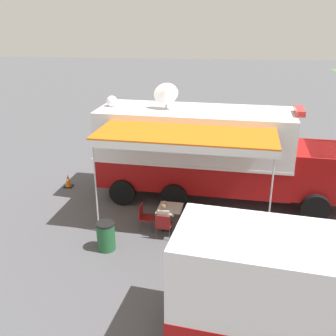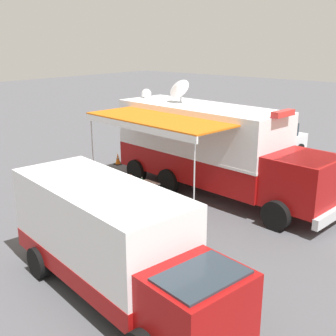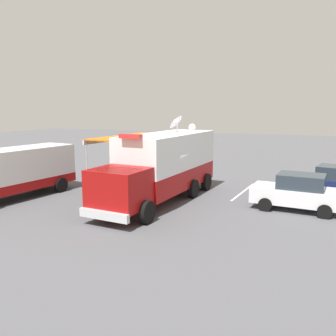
{
  "view_description": "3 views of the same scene",
  "coord_description": "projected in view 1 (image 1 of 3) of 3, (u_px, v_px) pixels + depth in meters",
  "views": [
    {
      "loc": [
        14.4,
        0.53,
        6.85
      ],
      "look_at": [
        1.32,
        -0.86,
        1.67
      ],
      "focal_mm": 42.36,
      "sensor_mm": 36.0,
      "label": 1
    },
    {
      "loc": [
        13.75,
        10.02,
        6.02
      ],
      "look_at": [
        1.54,
        -0.37,
        1.18
      ],
      "focal_mm": 45.78,
      "sensor_mm": 36.0,
      "label": 2
    },
    {
      "loc": [
        -7.19,
        17.66,
        4.88
      ],
      "look_at": [
        0.1,
        -0.19,
        1.59
      ],
      "focal_mm": 38.05,
      "sensor_mm": 36.0,
      "label": 3
    }
  ],
  "objects": [
    {
      "name": "ground_plane",
      "position": [
        193.0,
        195.0,
        15.88
      ],
      "size": [
        100.0,
        100.0,
        0.0
      ],
      "primitive_type": "plane",
      "color": "#515156"
    },
    {
      "name": "lot_stripe",
      "position": [
        138.0,
        162.0,
        19.49
      ],
      "size": [
        0.53,
        4.79,
        0.01
      ],
      "primitive_type": "cube",
      "rotation": [
        0.0,
        0.0,
        -0.09
      ],
      "color": "silver",
      "rests_on": "ground"
    },
    {
      "name": "command_truck",
      "position": [
        213.0,
        151.0,
        15.01
      ],
      "size": [
        5.34,
        9.67,
        4.53
      ],
      "color": "#9E0F0F",
      "rests_on": "ground"
    },
    {
      "name": "folding_chair_beside_table",
      "position": [
        144.0,
        215.0,
        13.28
      ],
      "size": [
        0.52,
        0.52,
        0.87
      ],
      "color": "maroon",
      "rests_on": "ground"
    },
    {
      "name": "folding_table",
      "position": [
        170.0,
        209.0,
        13.37
      ],
      "size": [
        0.87,
        0.87,
        0.73
      ],
      "color": "silver",
      "rests_on": "ground"
    },
    {
      "name": "car_behind_truck",
      "position": [
        198.0,
        129.0,
        21.75
      ],
      "size": [
        4.33,
        2.28,
        1.76
      ],
      "color": "silver",
      "rests_on": "ground"
    },
    {
      "name": "trash_bin",
      "position": [
        106.0,
        236.0,
        12.14
      ],
      "size": [
        0.57,
        0.57,
        0.91
      ],
      "color": "#235B33",
      "rests_on": "ground"
    },
    {
      "name": "support_truck",
      "position": [
        326.0,
        301.0,
        8.06
      ],
      "size": [
        3.12,
        7.03,
        2.7
      ],
      "color": "white",
      "rests_on": "ground"
    },
    {
      "name": "traffic_cone",
      "position": [
        68.0,
        181.0,
        16.59
      ],
      "size": [
        0.36,
        0.36,
        0.58
      ],
      "color": "black",
      "rests_on": "ground"
    },
    {
      "name": "water_bottle",
      "position": [
        165.0,
        204.0,
        13.31
      ],
      "size": [
        0.07,
        0.07,
        0.22
      ],
      "color": "#3F9959",
      "rests_on": "folding_table"
    },
    {
      "name": "folding_chair_at_table",
      "position": [
        163.0,
        224.0,
        12.7
      ],
      "size": [
        0.52,
        0.52,
        0.87
      ],
      "color": "maroon",
      "rests_on": "ground"
    },
    {
      "name": "seated_responder",
      "position": [
        165.0,
        218.0,
        12.83
      ],
      "size": [
        0.69,
        0.58,
        1.25
      ],
      "color": "silver",
      "rests_on": "ground"
    },
    {
      "name": "car_far_corner",
      "position": [
        147.0,
        118.0,
        23.93
      ],
      "size": [
        4.48,
        2.65,
        1.76
      ],
      "color": "navy",
      "rests_on": "ground"
    }
  ]
}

